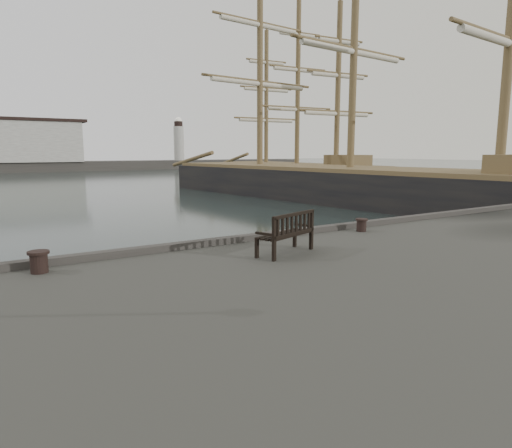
{
  "coord_description": "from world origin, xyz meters",
  "views": [
    {
      "loc": [
        -6.61,
        -11.39,
        4.17
      ],
      "look_at": [
        0.41,
        -0.5,
        2.1
      ],
      "focal_mm": 32.0,
      "sensor_mm": 36.0,
      "label": 1
    }
  ],
  "objects_px": {
    "bench": "(286,241)",
    "bollard_right": "(361,225)",
    "bollard_left": "(39,262)",
    "tall_ship_far": "(296,179)",
    "tall_ship_main": "(349,192)"
  },
  "relations": [
    {
      "from": "bench",
      "to": "bollard_right",
      "type": "distance_m",
      "value": 4.28
    },
    {
      "from": "bollard_left",
      "to": "bollard_right",
      "type": "xyz_separation_m",
      "value": [
        9.69,
        -0.08,
        -0.03
      ]
    },
    {
      "from": "bollard_right",
      "to": "tall_ship_far",
      "type": "bearing_deg",
      "value": 55.08
    },
    {
      "from": "bollard_left",
      "to": "tall_ship_far",
      "type": "xyz_separation_m",
      "value": [
        33.58,
        34.14,
        -1.0
      ]
    },
    {
      "from": "bench",
      "to": "tall_ship_far",
      "type": "height_order",
      "value": "tall_ship_far"
    },
    {
      "from": "tall_ship_main",
      "to": "tall_ship_far",
      "type": "bearing_deg",
      "value": 60.33
    },
    {
      "from": "bench",
      "to": "bollard_left",
      "type": "bearing_deg",
      "value": 146.9
    },
    {
      "from": "bench",
      "to": "tall_ship_main",
      "type": "bearing_deg",
      "value": 23.31
    },
    {
      "from": "bollard_left",
      "to": "tall_ship_far",
      "type": "distance_m",
      "value": 47.9
    },
    {
      "from": "bench",
      "to": "bollard_right",
      "type": "xyz_separation_m",
      "value": [
        4.07,
        1.32,
        -0.12
      ]
    },
    {
      "from": "bench",
      "to": "bollard_left",
      "type": "xyz_separation_m",
      "value": [
        -5.62,
        1.41,
        -0.09
      ]
    },
    {
      "from": "bollard_left",
      "to": "bollard_right",
      "type": "relative_size",
      "value": 1.14
    },
    {
      "from": "bench",
      "to": "tall_ship_main",
      "type": "distance_m",
      "value": 27.69
    },
    {
      "from": "tall_ship_main",
      "to": "bollard_right",
      "type": "bearing_deg",
      "value": -139.08
    },
    {
      "from": "bench",
      "to": "tall_ship_far",
      "type": "bearing_deg",
      "value": 32.75
    }
  ]
}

